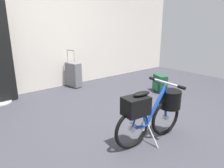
# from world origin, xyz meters

# --- Properties ---
(ground_plane) EXTENTS (7.50, 7.50, 0.00)m
(ground_plane) POSITION_xyz_m (0.00, 0.00, 0.00)
(ground_plane) COLOR #38383F
(back_wall) EXTENTS (7.50, 0.10, 2.74)m
(back_wall) POSITION_xyz_m (0.00, 2.25, 1.37)
(back_wall) COLOR silver
(back_wall) RESTS_ON ground_plane
(folding_bike_foreground) EXTENTS (0.99, 0.53, 0.71)m
(folding_bike_foreground) POSITION_xyz_m (0.05, -0.56, 0.39)
(folding_bike_foreground) COLOR black
(folding_bike_foreground) RESTS_ON ground_plane
(rolling_suitcase) EXTENTS (0.24, 0.38, 0.83)m
(rolling_suitcase) POSITION_xyz_m (0.41, 1.97, 0.28)
(rolling_suitcase) COLOR slate
(rolling_suitcase) RESTS_ON ground_plane
(backpack_on_floor) EXTENTS (0.29, 0.36, 0.35)m
(backpack_on_floor) POSITION_xyz_m (1.61, 0.53, 0.17)
(backpack_on_floor) COLOR #19472D
(backpack_on_floor) RESTS_ON ground_plane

